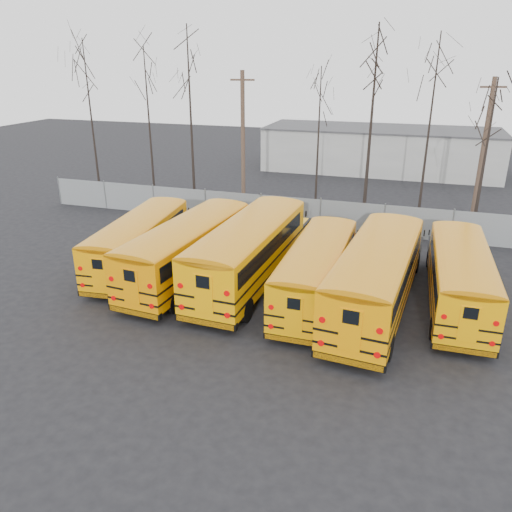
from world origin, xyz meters
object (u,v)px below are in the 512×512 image
(utility_pole_right, at_px, (483,150))
(bus_a, at_px, (141,237))
(bus_e, at_px, (377,271))
(utility_pole_left, at_px, (243,139))
(bus_b, at_px, (190,245))
(bus_d, at_px, (318,266))
(bus_f, at_px, (460,273))
(bus_c, at_px, (251,246))

(utility_pole_right, bearing_deg, bus_a, -158.70)
(bus_e, bearing_deg, utility_pole_left, 132.93)
(bus_b, distance_m, bus_d, 6.49)
(bus_b, relative_size, bus_f, 1.10)
(bus_e, relative_size, bus_f, 1.15)
(bus_b, relative_size, bus_c, 0.94)
(bus_c, xyz_separation_m, bus_f, (9.51, 0.37, -0.27))
(bus_c, height_order, utility_pole_right, utility_pole_right)
(bus_c, xyz_separation_m, utility_pole_right, (11.21, 14.41, 2.86))
(bus_d, bearing_deg, utility_pole_right, 62.99)
(bus_b, relative_size, utility_pole_right, 1.20)
(utility_pole_left, bearing_deg, bus_a, -102.56)
(bus_f, height_order, utility_pole_right, utility_pole_right)
(bus_a, relative_size, bus_e, 0.88)
(bus_d, bearing_deg, bus_a, 173.92)
(bus_c, height_order, bus_d, bus_c)
(bus_c, distance_m, utility_pole_left, 14.32)
(bus_b, relative_size, bus_d, 1.10)
(bus_f, xyz_separation_m, utility_pole_left, (-14.44, 12.73, 3.28))
(utility_pole_left, height_order, utility_pole_right, utility_pole_left)
(bus_d, bearing_deg, bus_b, 176.25)
(bus_a, relative_size, utility_pole_left, 1.07)
(bus_f, xyz_separation_m, utility_pole_right, (1.71, 14.03, 3.13))
(bus_f, bearing_deg, utility_pole_left, 137.57)
(bus_e, distance_m, bus_f, 3.74)
(bus_c, relative_size, bus_e, 1.01)
(bus_a, distance_m, utility_pole_right, 22.65)
(bus_d, xyz_separation_m, bus_f, (6.07, 1.20, -0.01))
(utility_pole_left, bearing_deg, bus_f, -48.61)
(bus_d, xyz_separation_m, utility_pole_right, (7.77, 15.23, 3.12))
(bus_b, xyz_separation_m, utility_pole_right, (14.25, 14.81, 2.98))
(bus_a, height_order, bus_b, bus_b)
(bus_a, height_order, bus_c, bus_c)
(bus_d, bearing_deg, bus_e, -6.29)
(bus_a, bearing_deg, bus_c, -7.64)
(utility_pole_left, xyz_separation_m, utility_pole_right, (16.15, 1.30, -0.15))
(bus_b, height_order, utility_pole_right, utility_pole_right)
(bus_f, distance_m, utility_pole_left, 19.53)
(bus_e, xyz_separation_m, utility_pole_left, (-11.02, 14.22, 3.05))
(bus_b, distance_m, utility_pole_left, 13.99)
(bus_c, bearing_deg, bus_b, -169.88)
(bus_c, relative_size, bus_f, 1.17)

